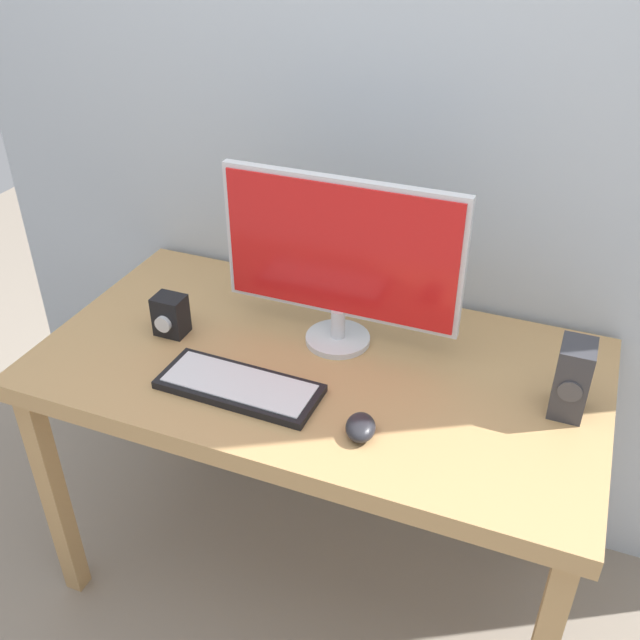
{
  "coord_description": "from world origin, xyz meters",
  "views": [
    {
      "loc": [
        0.53,
        -1.32,
        1.82
      ],
      "look_at": [
        0.0,
        0.0,
        0.9
      ],
      "focal_mm": 40.04,
      "sensor_mm": 36.0,
      "label": 1
    }
  ],
  "objects_px": {
    "keyboard_primary": "(239,386)",
    "speaker_right": "(572,379)",
    "desk": "(318,384)",
    "monitor": "(340,256)",
    "audio_controller": "(170,315)",
    "mouse": "(361,427)"
  },
  "relations": [
    {
      "from": "speaker_right",
      "to": "audio_controller",
      "type": "xyz_separation_m",
      "value": [
        -0.99,
        -0.06,
        -0.03
      ]
    },
    {
      "from": "speaker_right",
      "to": "audio_controller",
      "type": "distance_m",
      "value": 0.99
    },
    {
      "from": "monitor",
      "to": "audio_controller",
      "type": "xyz_separation_m",
      "value": [
        -0.42,
        -0.13,
        -0.19
      ]
    },
    {
      "from": "keyboard_primary",
      "to": "audio_controller",
      "type": "relative_size",
      "value": 3.58
    },
    {
      "from": "desk",
      "to": "mouse",
      "type": "bearing_deg",
      "value": -49.6
    },
    {
      "from": "keyboard_primary",
      "to": "audio_controller",
      "type": "distance_m",
      "value": 0.31
    },
    {
      "from": "keyboard_primary",
      "to": "desk",
      "type": "bearing_deg",
      "value": 54.25
    },
    {
      "from": "keyboard_primary",
      "to": "mouse",
      "type": "xyz_separation_m",
      "value": [
        0.31,
        -0.04,
        0.01
      ]
    },
    {
      "from": "mouse",
      "to": "audio_controller",
      "type": "xyz_separation_m",
      "value": [
        -0.59,
        0.19,
        0.03
      ]
    },
    {
      "from": "speaker_right",
      "to": "monitor",
      "type": "bearing_deg",
      "value": 172.61
    },
    {
      "from": "monitor",
      "to": "desk",
      "type": "bearing_deg",
      "value": -98.54
    },
    {
      "from": "keyboard_primary",
      "to": "audio_controller",
      "type": "xyz_separation_m",
      "value": [
        -0.27,
        0.15,
        0.04
      ]
    },
    {
      "from": "monitor",
      "to": "audio_controller",
      "type": "height_order",
      "value": "monitor"
    },
    {
      "from": "desk",
      "to": "audio_controller",
      "type": "relative_size",
      "value": 12.86
    },
    {
      "from": "monitor",
      "to": "speaker_right",
      "type": "bearing_deg",
      "value": -7.39
    },
    {
      "from": "desk",
      "to": "keyboard_primary",
      "type": "relative_size",
      "value": 3.6
    },
    {
      "from": "keyboard_primary",
      "to": "speaker_right",
      "type": "bearing_deg",
      "value": 16.18
    },
    {
      "from": "keyboard_primary",
      "to": "audio_controller",
      "type": "bearing_deg",
      "value": 151.38
    },
    {
      "from": "desk",
      "to": "keyboard_primary",
      "type": "xyz_separation_m",
      "value": [
        -0.13,
        -0.18,
        0.08
      ]
    },
    {
      "from": "audio_controller",
      "to": "monitor",
      "type": "bearing_deg",
      "value": 17.62
    },
    {
      "from": "monitor",
      "to": "audio_controller",
      "type": "relative_size",
      "value": 5.57
    },
    {
      "from": "desk",
      "to": "speaker_right",
      "type": "height_order",
      "value": "speaker_right"
    }
  ]
}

